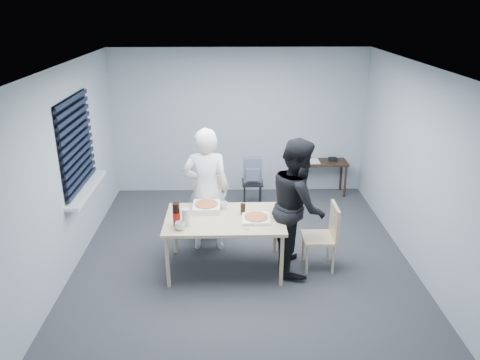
{
  "coord_description": "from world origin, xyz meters",
  "views": [
    {
      "loc": [
        -0.17,
        -5.66,
        3.33
      ],
      "look_at": [
        -0.04,
        0.1,
        1.11
      ],
      "focal_mm": 35.0,
      "sensor_mm": 36.0,
      "label": 1
    }
  ],
  "objects_px": {
    "chair_right": "(326,232)",
    "soda_bottle": "(176,215)",
    "mug_b": "(224,205)",
    "person_black": "(298,205)",
    "stool": "(252,188)",
    "mug_a": "(180,226)",
    "person_white": "(206,190)",
    "chair_far": "(208,202)",
    "backpack": "(253,170)",
    "side_table": "(321,166)",
    "dining_table": "(225,222)"
  },
  "relations": [
    {
      "from": "backpack",
      "to": "soda_bottle",
      "type": "relative_size",
      "value": 1.42
    },
    {
      "from": "person_black",
      "to": "stool",
      "type": "xyz_separation_m",
      "value": [
        -0.48,
        1.89,
        -0.51
      ]
    },
    {
      "from": "mug_b",
      "to": "person_white",
      "type": "bearing_deg",
      "value": 128.03
    },
    {
      "from": "backpack",
      "to": "soda_bottle",
      "type": "distance_m",
      "value": 2.37
    },
    {
      "from": "chair_far",
      "to": "side_table",
      "type": "relative_size",
      "value": 0.95
    },
    {
      "from": "chair_far",
      "to": "mug_b",
      "type": "distance_m",
      "value": 0.84
    },
    {
      "from": "person_black",
      "to": "soda_bottle",
      "type": "distance_m",
      "value": 1.54
    },
    {
      "from": "mug_a",
      "to": "backpack",
      "type": "bearing_deg",
      "value": 66.06
    },
    {
      "from": "backpack",
      "to": "mug_b",
      "type": "xyz_separation_m",
      "value": [
        -0.47,
        -1.63,
        0.1
      ]
    },
    {
      "from": "stool",
      "to": "backpack",
      "type": "bearing_deg",
      "value": -90.0
    },
    {
      "from": "person_black",
      "to": "mug_b",
      "type": "distance_m",
      "value": 0.98
    },
    {
      "from": "chair_right",
      "to": "person_white",
      "type": "relative_size",
      "value": 0.5
    },
    {
      "from": "chair_right",
      "to": "side_table",
      "type": "height_order",
      "value": "chair_right"
    },
    {
      "from": "person_black",
      "to": "mug_a",
      "type": "height_order",
      "value": "person_black"
    },
    {
      "from": "chair_far",
      "to": "chair_right",
      "type": "relative_size",
      "value": 1.0
    },
    {
      "from": "dining_table",
      "to": "stool",
      "type": "relative_size",
      "value": 3.13
    },
    {
      "from": "chair_far",
      "to": "mug_a",
      "type": "bearing_deg",
      "value": -101.47
    },
    {
      "from": "chair_right",
      "to": "backpack",
      "type": "relative_size",
      "value": 2.12
    },
    {
      "from": "person_white",
      "to": "stool",
      "type": "xyz_separation_m",
      "value": [
        0.71,
        1.34,
        -0.51
      ]
    },
    {
      "from": "stool",
      "to": "backpack",
      "type": "distance_m",
      "value": 0.32
    },
    {
      "from": "chair_right",
      "to": "stool",
      "type": "bearing_deg",
      "value": 114.15
    },
    {
      "from": "person_black",
      "to": "backpack",
      "type": "distance_m",
      "value": 1.95
    },
    {
      "from": "mug_b",
      "to": "person_black",
      "type": "bearing_deg",
      "value": -14.67
    },
    {
      "from": "chair_far",
      "to": "stool",
      "type": "distance_m",
      "value": 1.15
    },
    {
      "from": "soda_bottle",
      "to": "person_black",
      "type": "bearing_deg",
      "value": 8.92
    },
    {
      "from": "chair_far",
      "to": "backpack",
      "type": "height_order",
      "value": "backpack"
    },
    {
      "from": "mug_a",
      "to": "mug_b",
      "type": "bearing_deg",
      "value": 48.63
    },
    {
      "from": "backpack",
      "to": "soda_bottle",
      "type": "bearing_deg",
      "value": -124.55
    },
    {
      "from": "person_black",
      "to": "soda_bottle",
      "type": "relative_size",
      "value": 5.98
    },
    {
      "from": "chair_far",
      "to": "dining_table",
      "type": "bearing_deg",
      "value": -75.75
    },
    {
      "from": "backpack",
      "to": "mug_a",
      "type": "distance_m",
      "value": 2.44
    },
    {
      "from": "dining_table",
      "to": "person_white",
      "type": "relative_size",
      "value": 0.86
    },
    {
      "from": "dining_table",
      "to": "side_table",
      "type": "xyz_separation_m",
      "value": [
        1.71,
        2.54,
        -0.13
      ]
    },
    {
      "from": "person_white",
      "to": "chair_far",
      "type": "bearing_deg",
      "value": -88.78
    },
    {
      "from": "dining_table",
      "to": "person_black",
      "type": "height_order",
      "value": "person_black"
    },
    {
      "from": "person_black",
      "to": "dining_table",
      "type": "bearing_deg",
      "value": 91.92
    },
    {
      "from": "chair_right",
      "to": "mug_a",
      "type": "relative_size",
      "value": 7.24
    },
    {
      "from": "chair_right",
      "to": "stool",
      "type": "height_order",
      "value": "chair_right"
    },
    {
      "from": "side_table",
      "to": "dining_table",
      "type": "bearing_deg",
      "value": -124.0
    },
    {
      "from": "person_black",
      "to": "stool",
      "type": "bearing_deg",
      "value": 14.25
    },
    {
      "from": "chair_right",
      "to": "stool",
      "type": "distance_m",
      "value": 2.11
    },
    {
      "from": "chair_right",
      "to": "mug_b",
      "type": "bearing_deg",
      "value": 168.23
    },
    {
      "from": "chair_right",
      "to": "soda_bottle",
      "type": "relative_size",
      "value": 3.01
    },
    {
      "from": "chair_right",
      "to": "mug_a",
      "type": "height_order",
      "value": "chair_right"
    },
    {
      "from": "person_black",
      "to": "mug_a",
      "type": "distance_m",
      "value": 1.51
    },
    {
      "from": "dining_table",
      "to": "chair_right",
      "type": "height_order",
      "value": "chair_right"
    },
    {
      "from": "mug_b",
      "to": "soda_bottle",
      "type": "xyz_separation_m",
      "value": [
        -0.57,
        -0.49,
        0.1
      ]
    },
    {
      "from": "chair_right",
      "to": "person_white",
      "type": "bearing_deg",
      "value": 159.58
    },
    {
      "from": "chair_far",
      "to": "mug_b",
      "type": "xyz_separation_m",
      "value": [
        0.25,
        -0.76,
        0.27
      ]
    },
    {
      "from": "dining_table",
      "to": "person_black",
      "type": "relative_size",
      "value": 0.86
    }
  ]
}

